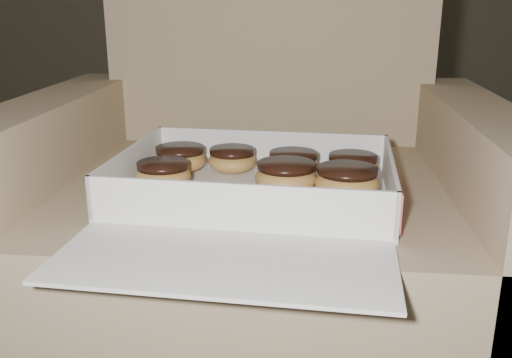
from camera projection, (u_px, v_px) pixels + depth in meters
name	position (u px, v px, depth m)	size (l,w,h in m)	color
armchair	(259.00, 230.00, 1.06)	(0.84, 0.71, 0.88)	#9D8464
bakery_box	(254.00, 197.00, 0.85)	(0.44, 0.51, 0.07)	white
donut_a	(163.00, 174.00, 0.89)	(0.09, 0.09, 0.04)	gold
donut_b	(347.00, 181.00, 0.85)	(0.10, 0.10, 0.05)	gold
donut_c	(180.00, 158.00, 0.98)	(0.09, 0.09, 0.04)	gold
donut_d	(286.00, 176.00, 0.88)	(0.10, 0.10, 0.05)	gold
donut_e	(352.00, 166.00, 0.94)	(0.09, 0.09, 0.04)	gold
donut_f	(293.00, 164.00, 0.95)	(0.09, 0.09, 0.04)	gold
donut_g	(232.00, 159.00, 0.98)	(0.08, 0.08, 0.04)	gold
crumb_a	(359.00, 206.00, 0.82)	(0.01, 0.01, 0.00)	black
crumb_b	(189.00, 198.00, 0.85)	(0.01, 0.01, 0.00)	black
crumb_c	(206.00, 214.00, 0.79)	(0.01, 0.01, 0.00)	black
crumb_d	(311.00, 213.00, 0.79)	(0.01, 0.01, 0.00)	black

